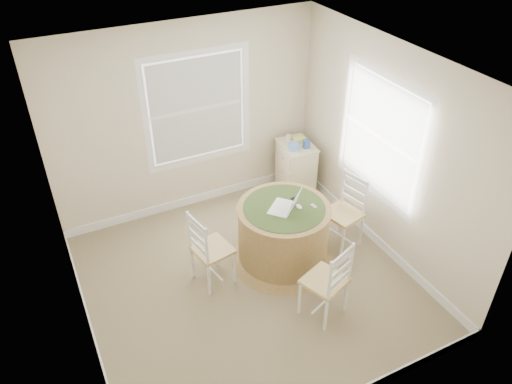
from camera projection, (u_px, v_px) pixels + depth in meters
room at (254, 180)px, 5.31m from camera, size 3.64×3.64×2.64m
round_table at (283, 232)px, 5.96m from camera, size 1.28×1.28×0.79m
chair_left at (212, 249)px, 5.64m from camera, size 0.47×0.49×0.95m
chair_near at (325, 280)px, 5.23m from camera, size 0.53×0.52×0.95m
chair_right at (343, 214)px, 6.19m from camera, size 0.49×0.50×0.95m
laptop at (285, 207)px, 5.72m from camera, size 0.46×0.45×0.24m
mouse at (299, 206)px, 5.76m from camera, size 0.07×0.11×0.03m
phone at (314, 206)px, 5.78m from camera, size 0.06×0.09×0.02m
keys at (294, 199)px, 5.89m from camera, size 0.07×0.06×0.02m
corner_chest at (296, 168)px, 7.22m from camera, size 0.48×0.62×0.78m
tissue_box at (294, 146)px, 6.86m from camera, size 0.13×0.13×0.10m
box_yellow at (300, 140)px, 7.05m from camera, size 0.16×0.11×0.06m
box_blue at (306, 144)px, 6.89m from camera, size 0.09×0.09×0.12m
cup_cream at (288, 138)px, 7.08m from camera, size 0.07×0.07×0.09m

